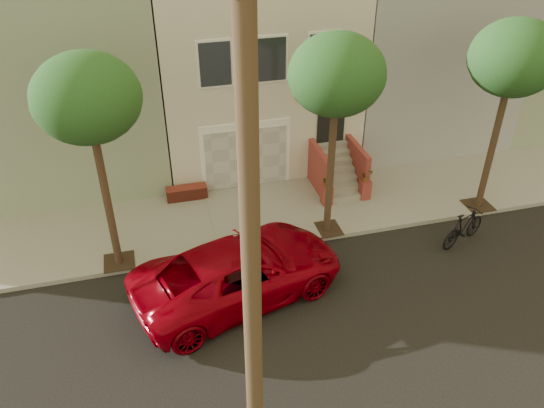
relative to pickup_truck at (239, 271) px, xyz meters
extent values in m
plane|color=black|center=(2.30, -1.81, -0.81)|extent=(90.00, 90.00, 0.00)
cube|color=gray|center=(2.30, 3.54, -0.74)|extent=(40.00, 3.70, 0.15)
cube|color=beige|center=(2.30, 9.39, 2.84)|extent=(7.00, 8.00, 7.00)
cube|color=gray|center=(-4.50, 9.39, 2.84)|extent=(6.50, 8.00, 7.00)
cube|color=#999CA1|center=(9.10, 9.39, 2.84)|extent=(6.50, 8.00, 7.00)
cube|color=gray|center=(15.60, 9.39, 2.84)|extent=(6.50, 8.00, 7.00)
cube|color=white|center=(1.40, 5.41, 0.59)|extent=(3.20, 0.12, 2.50)
cube|color=beige|center=(1.40, 5.35, 0.49)|extent=(2.90, 0.06, 2.20)
cube|color=gray|center=(1.40, 3.54, -0.65)|extent=(3.20, 3.70, 0.02)
cube|color=maroon|center=(-0.80, 5.09, -0.44)|extent=(1.40, 0.45, 0.44)
cube|color=black|center=(4.50, 5.36, 1.74)|extent=(1.00, 0.06, 2.00)
cube|color=#3F4751|center=(0.50, 5.36, 3.94)|extent=(1.00, 0.06, 1.40)
cube|color=white|center=(0.50, 5.38, 3.94)|extent=(1.15, 0.05, 1.55)
cube|color=#3F4751|center=(2.30, 5.36, 3.94)|extent=(1.00, 0.06, 1.40)
cube|color=white|center=(2.30, 5.38, 3.94)|extent=(1.15, 0.05, 1.55)
cube|color=#3F4751|center=(4.10, 5.36, 3.94)|extent=(1.00, 0.06, 1.40)
cube|color=white|center=(4.10, 5.38, 3.94)|extent=(1.15, 0.05, 1.55)
cube|color=gray|center=(4.50, 3.57, -0.56)|extent=(1.20, 0.28, 0.20)
cube|color=gray|center=(4.50, 3.85, -0.36)|extent=(1.20, 0.28, 0.20)
cube|color=gray|center=(4.50, 4.13, -0.16)|extent=(1.20, 0.28, 0.20)
cube|color=gray|center=(4.50, 4.41, 0.04)|extent=(1.20, 0.28, 0.20)
cube|color=gray|center=(4.50, 4.69, 0.24)|extent=(1.20, 0.28, 0.20)
cube|color=gray|center=(4.50, 4.97, 0.44)|extent=(1.20, 0.28, 0.20)
cube|color=gray|center=(4.50, 5.25, 0.64)|extent=(1.20, 0.28, 0.20)
cube|color=maroon|center=(3.80, 4.41, 0.14)|extent=(0.18, 1.96, 1.60)
cube|color=maroon|center=(5.20, 4.41, 0.14)|extent=(0.18, 1.96, 1.60)
cube|color=maroon|center=(3.80, 3.53, -0.31)|extent=(0.35, 0.35, 0.70)
imported|color=#1A4518|center=(3.80, 3.53, 0.26)|extent=(0.40, 0.35, 0.45)
cube|color=maroon|center=(5.20, 3.53, -0.31)|extent=(0.35, 0.35, 0.70)
imported|color=#1A4518|center=(5.20, 3.53, 0.26)|extent=(0.41, 0.35, 0.45)
cube|color=#2D2116|center=(-3.20, 2.09, -0.66)|extent=(0.90, 0.90, 0.02)
cylinder|color=#342517|center=(-3.20, 2.09, 1.44)|extent=(0.22, 0.22, 4.20)
ellipsoid|color=#1A4518|center=(-3.20, 2.09, 4.49)|extent=(2.70, 2.57, 2.29)
cube|color=#2D2116|center=(3.30, 2.09, -0.66)|extent=(0.90, 0.90, 0.02)
cylinder|color=#342517|center=(3.30, 2.09, 1.44)|extent=(0.22, 0.22, 4.20)
ellipsoid|color=#1A4518|center=(3.30, 2.09, 4.49)|extent=(2.70, 2.57, 2.29)
cube|color=#2D2116|center=(8.80, 2.09, -0.66)|extent=(0.90, 0.90, 0.02)
cylinder|color=#342517|center=(8.80, 2.09, 1.44)|extent=(0.22, 0.22, 4.20)
ellipsoid|color=#1A4518|center=(8.80, 2.09, 4.49)|extent=(2.70, 2.57, 2.29)
cylinder|color=#412B1E|center=(-0.70, -5.01, 4.19)|extent=(0.30, 0.30, 10.00)
imported|color=#8D000D|center=(0.00, 0.00, 0.00)|extent=(6.35, 4.19, 1.62)
imported|color=black|center=(7.23, 0.55, -0.23)|extent=(1.99, 1.25, 1.16)
camera|label=1|loc=(-1.99, -11.16, 9.60)|focal=35.87mm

